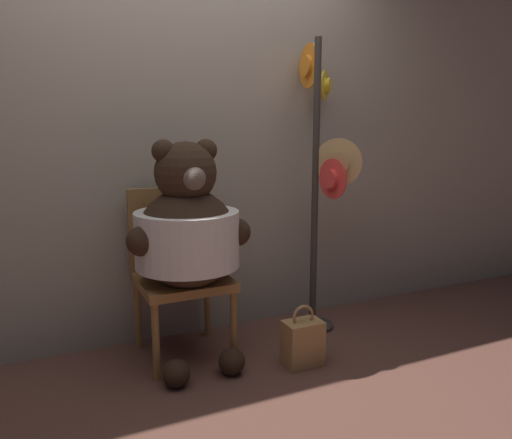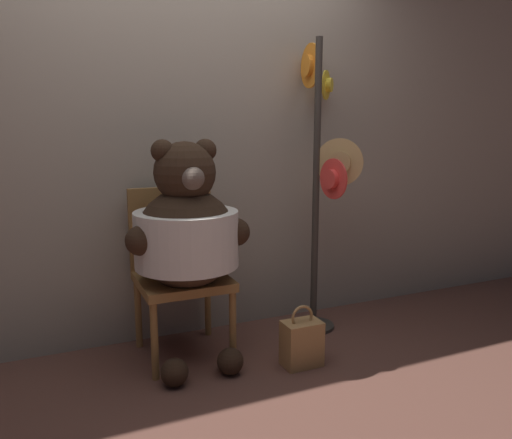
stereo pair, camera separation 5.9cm
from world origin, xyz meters
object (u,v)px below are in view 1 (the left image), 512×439
(chair, at_px, (178,265))
(handbag_on_ground, at_px, (303,342))
(teddy_bear, at_px, (187,233))
(hat_display_rack, at_px, (321,171))

(chair, relative_size, handbag_on_ground, 2.75)
(chair, bearing_deg, handbag_on_ground, -40.24)
(teddy_bear, bearing_deg, hat_display_rack, 7.77)
(hat_display_rack, height_order, handbag_on_ground, hat_display_rack)
(teddy_bear, height_order, hat_display_rack, hat_display_rack)
(chair, height_order, teddy_bear, teddy_bear)
(teddy_bear, distance_m, handbag_on_ground, 0.89)
(hat_display_rack, bearing_deg, chair, 177.51)
(chair, xyz_separation_m, handbag_on_ground, (0.57, -0.48, -0.39))
(teddy_bear, bearing_deg, handbag_on_ground, -29.17)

